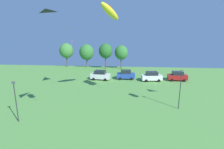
# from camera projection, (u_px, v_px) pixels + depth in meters

# --- Properties ---
(kite_flying_0) EXTENTS (1.50, 2.13, 0.28)m
(kite_flying_0) POSITION_uv_depth(u_px,v_px,m) (40.00, 21.00, 17.62)
(kite_flying_0) COLOR black
(kite_flying_3) EXTENTS (3.17, 4.77, 2.91)m
(kite_flying_3) POSITION_uv_depth(u_px,v_px,m) (110.00, 12.00, 25.69)
(kite_flying_3) COLOR yellow
(kite_flying_4) EXTENTS (2.27, 2.80, 3.41)m
(kite_flying_4) POSITION_uv_depth(u_px,v_px,m) (76.00, 35.00, 30.04)
(kite_flying_4) COLOR orange
(parked_car_leftmost) EXTENTS (4.73, 2.37, 2.27)m
(parked_car_leftmost) POSITION_uv_depth(u_px,v_px,m) (100.00, 75.00, 41.19)
(parked_car_leftmost) COLOR silver
(parked_car_leftmost) RESTS_ON ground
(parked_car_second_from_left) EXTENTS (4.35, 2.12, 2.25)m
(parked_car_second_from_left) POSITION_uv_depth(u_px,v_px,m) (126.00, 75.00, 41.72)
(parked_car_second_from_left) COLOR #234299
(parked_car_second_from_left) RESTS_ON ground
(parked_car_third_from_left) EXTENTS (4.81, 2.50, 2.21)m
(parked_car_third_from_left) POSITION_uv_depth(u_px,v_px,m) (152.00, 76.00, 40.18)
(parked_car_third_from_left) COLOR silver
(parked_car_third_from_left) RESTS_ON ground
(parked_car_rightmost_in_row) EXTENTS (4.36, 2.10, 2.19)m
(parked_car_rightmost_in_row) POSITION_uv_depth(u_px,v_px,m) (177.00, 76.00, 40.43)
(parked_car_rightmost_in_row) COLOR maroon
(parked_car_rightmost_in_row) RESTS_ON ground
(light_post_0) EXTENTS (0.36, 0.20, 5.30)m
(light_post_0) POSITION_uv_depth(u_px,v_px,m) (16.00, 99.00, 21.43)
(light_post_0) COLOR #2D2D33
(light_post_0) RESTS_ON ground
(light_post_1) EXTENTS (0.36, 0.20, 5.86)m
(light_post_1) POSITION_uv_depth(u_px,v_px,m) (180.00, 87.00, 25.09)
(light_post_1) COLOR #2D2D33
(light_post_1) RESTS_ON ground
(treeline_tree_0) EXTENTS (4.38, 4.38, 7.60)m
(treeline_tree_0) POSITION_uv_depth(u_px,v_px,m) (66.00, 51.00, 55.74)
(treeline_tree_0) COLOR brown
(treeline_tree_0) RESTS_ON ground
(treeline_tree_1) EXTENTS (4.55, 4.55, 7.31)m
(treeline_tree_1) POSITION_uv_depth(u_px,v_px,m) (87.00, 52.00, 54.98)
(treeline_tree_1) COLOR brown
(treeline_tree_1) RESTS_ON ground
(treeline_tree_2) EXTENTS (4.06, 4.06, 7.71)m
(treeline_tree_2) POSITION_uv_depth(u_px,v_px,m) (106.00, 51.00, 52.52)
(treeline_tree_2) COLOR brown
(treeline_tree_2) RESTS_ON ground
(treeline_tree_3) EXTENTS (3.98, 3.98, 7.18)m
(treeline_tree_3) POSITION_uv_depth(u_px,v_px,m) (121.00, 53.00, 52.63)
(treeline_tree_3) COLOR brown
(treeline_tree_3) RESTS_ON ground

